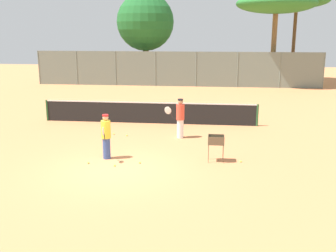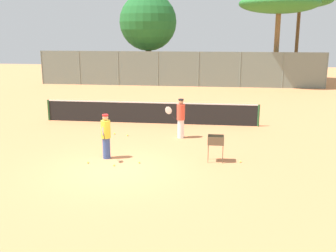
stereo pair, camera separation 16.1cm
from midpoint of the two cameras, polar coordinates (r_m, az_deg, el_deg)
The scene contains 17 objects.
ground_plane at distance 13.21m, azimuth -7.28°, elevation -6.28°, with size 80.00×80.00×0.00m, color #D37F4C.
tennis_net at distance 19.46m, azimuth -2.38°, elevation 2.02°, with size 10.64×0.10×1.07m.
back_fence at distance 32.64m, azimuth 1.61°, elevation 8.26°, with size 23.63×0.08×2.84m.
tree_0 at distance 34.25m, azimuth 15.96°, elevation 16.65°, with size 6.44×6.44×7.43m.
tree_1 at distance 37.34m, azimuth 18.73°, elevation 16.85°, with size 5.59×5.59×7.76m.
tree_2 at distance 35.60m, azimuth -2.77°, elevation 14.81°, with size 5.00×5.00×7.75m.
player_white_outfit at distance 14.14m, azimuth -8.68°, elevation -1.41°, with size 0.33×0.88×1.62m.
player_red_cap at distance 16.70m, azimuth 2.12°, elevation 1.20°, with size 0.91×0.35×1.69m.
ball_cart at distance 13.79m, azimuth 7.27°, elevation -2.33°, with size 0.56×0.41×0.93m.
tennis_ball_0 at distance 13.72m, azimuth -3.85°, elevation -5.28°, with size 0.07×0.07×0.07m, color #D1E54C.
tennis_ball_1 at distance 14.01m, azimuth 10.80°, elevation -5.10°, with size 0.07×0.07×0.07m, color #D1E54C.
tennis_ball_2 at distance 13.94m, azimuth -11.20°, elevation -5.21°, with size 0.07×0.07×0.07m, color #D1E54C.
tennis_ball_3 at distance 13.53m, azimuth -7.49°, elevation -5.65°, with size 0.07×0.07×0.07m, color #D1E54C.
tennis_ball_4 at distance 17.59m, azimuth -7.52°, elevation -1.10°, with size 0.07×0.07×0.07m, color #D1E54C.
tennis_ball_5 at distance 16.94m, azimuth -8.37°, elevation -1.71°, with size 0.07×0.07×0.07m, color #D1E54C.
tennis_ball_6 at distance 17.26m, azimuth -5.64°, elevation -1.34°, with size 0.07×0.07×0.07m, color #D1E54C.
parked_car at distance 35.46m, azimuth -4.92°, elevation 7.41°, with size 4.20×1.70×1.60m.
Camera 2 is at (3.29, -11.99, 4.47)m, focal length 42.00 mm.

